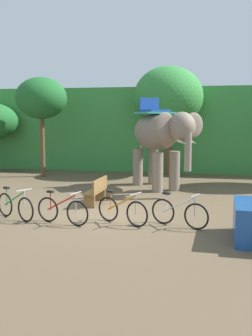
% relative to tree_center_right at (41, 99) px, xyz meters
% --- Properties ---
extents(ground_plane, '(80.00, 80.00, 0.00)m').
position_rel_tree_center_right_xyz_m(ground_plane, '(5.01, -7.05, -3.87)').
color(ground_plane, brown).
extents(foliage_hedge, '(36.00, 6.00, 4.56)m').
position_rel_tree_center_right_xyz_m(foliage_hedge, '(5.01, 5.39, -1.59)').
color(foliage_hedge, '#3D8E42').
rests_on(foliage_hedge, ground).
extents(tree_center_right, '(2.51, 2.51, 4.92)m').
position_rel_tree_center_right_xyz_m(tree_center_right, '(0.00, 0.00, 0.00)').
color(tree_center_right, brown).
rests_on(tree_center_right, ground).
extents(tree_center, '(3.50, 3.50, 5.52)m').
position_rel_tree_center_right_xyz_m(tree_center, '(6.09, 1.75, 0.10)').
color(tree_center, brown).
rests_on(tree_center, ground).
extents(tree_far_right, '(2.36, 2.36, 4.65)m').
position_rel_tree_center_right_xyz_m(tree_far_right, '(6.16, 1.82, -0.28)').
color(tree_far_right, brown).
rests_on(tree_far_right, ground).
extents(elephant, '(3.37, 3.96, 3.78)m').
position_rel_tree_center_right_xyz_m(elephant, '(6.12, -2.42, -1.67)').
color(elephant, gray).
rests_on(elephant, ground).
extents(bike_green, '(1.52, 0.89, 0.92)m').
position_rel_tree_center_right_xyz_m(bike_green, '(2.56, -8.20, -3.48)').
color(bike_green, black).
rests_on(bike_green, ground).
extents(bike_red, '(1.65, 0.65, 0.92)m').
position_rel_tree_center_right_xyz_m(bike_red, '(4.09, -8.45, -3.48)').
color(bike_red, black).
rests_on(bike_red, ground).
extents(bike_orange, '(1.56, 0.84, 0.92)m').
position_rel_tree_center_right_xyz_m(bike_orange, '(5.72, -8.15, -3.48)').
color(bike_orange, black).
rests_on(bike_orange, ground).
extents(bike_white, '(1.58, 0.80, 0.92)m').
position_rel_tree_center_right_xyz_m(bike_white, '(7.28, -8.12, -3.48)').
color(bike_white, black).
rests_on(bike_white, ground).
extents(wooden_bench, '(0.47, 1.52, 0.89)m').
position_rel_tree_center_right_xyz_m(wooden_bench, '(4.36, -5.78, -3.39)').
color(wooden_bench, brown).
rests_on(wooden_bench, ground).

